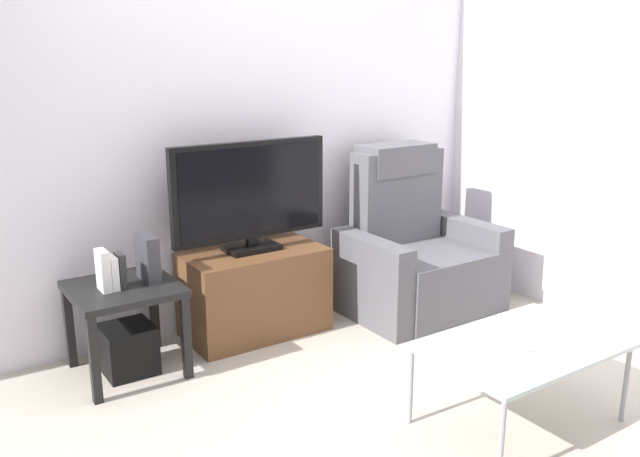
# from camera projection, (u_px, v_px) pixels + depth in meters

# --- Properties ---
(ground_plane) EXTENTS (6.40, 6.40, 0.00)m
(ground_plane) POSITION_uv_depth(u_px,v_px,m) (339.00, 385.00, 3.46)
(ground_plane) COLOR #B2A899
(wall_back) EXTENTS (6.40, 0.06, 2.60)m
(wall_back) POSITION_uv_depth(u_px,v_px,m) (232.00, 116.00, 4.03)
(wall_back) COLOR silver
(wall_back) RESTS_ON ground
(wall_side) EXTENTS (0.06, 4.48, 2.60)m
(wall_side) POSITION_uv_depth(u_px,v_px,m) (587.00, 114.00, 4.14)
(wall_side) COLOR silver
(wall_side) RESTS_ON ground
(tv_stand) EXTENTS (0.84, 0.46, 0.52)m
(tv_stand) POSITION_uv_depth(u_px,v_px,m) (255.00, 292.00, 4.05)
(tv_stand) COLOR brown
(tv_stand) RESTS_ON ground
(television) EXTENTS (0.99, 0.20, 0.65)m
(television) POSITION_uv_depth(u_px,v_px,m) (251.00, 194.00, 3.91)
(television) COLOR black
(television) RESTS_ON tv_stand
(recliner_armchair) EXTENTS (0.98, 0.78, 1.08)m
(recliner_armchair) POSITION_uv_depth(u_px,v_px,m) (415.00, 254.00, 4.43)
(recliner_armchair) COLOR #515156
(recliner_armchair) RESTS_ON ground
(side_table) EXTENTS (0.54, 0.54, 0.49)m
(side_table) POSITION_uv_depth(u_px,v_px,m) (124.00, 300.00, 3.51)
(side_table) COLOR black
(side_table) RESTS_ON ground
(subwoofer_box) EXTENTS (0.26, 0.26, 0.26)m
(subwoofer_box) POSITION_uv_depth(u_px,v_px,m) (128.00, 349.00, 3.58)
(subwoofer_box) COLOR black
(subwoofer_box) RESTS_ON ground
(book_leftmost) EXTENTS (0.05, 0.12, 0.21)m
(book_leftmost) POSITION_uv_depth(u_px,v_px,m) (103.00, 271.00, 3.39)
(book_leftmost) COLOR white
(book_leftmost) RESTS_ON side_table
(book_middle) EXTENTS (0.04, 0.11, 0.18)m
(book_middle) POSITION_uv_depth(u_px,v_px,m) (112.00, 273.00, 3.42)
(book_middle) COLOR white
(book_middle) RESTS_ON side_table
(book_rightmost) EXTENTS (0.04, 0.10, 0.18)m
(book_rightmost) POSITION_uv_depth(u_px,v_px,m) (120.00, 270.00, 3.44)
(book_rightmost) COLOR #262626
(book_rightmost) RESTS_ON side_table
(game_console) EXTENTS (0.07, 0.20, 0.25)m
(game_console) POSITION_uv_depth(u_px,v_px,m) (148.00, 258.00, 3.54)
(game_console) COLOR #333338
(game_console) RESTS_ON side_table
(coffee_table) EXTENTS (0.90, 0.60, 0.40)m
(coffee_table) POSITION_uv_depth(u_px,v_px,m) (522.00, 348.00, 3.03)
(coffee_table) COLOR #B2C6C1
(coffee_table) RESTS_ON ground
(cell_phone) EXTENTS (0.13, 0.17, 0.01)m
(cell_phone) POSITION_uv_depth(u_px,v_px,m) (525.00, 344.00, 3.00)
(cell_phone) COLOR #B7B7BC
(cell_phone) RESTS_ON coffee_table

